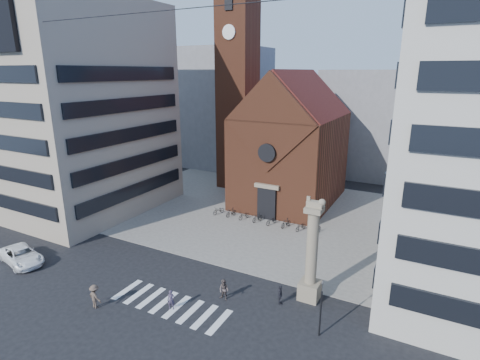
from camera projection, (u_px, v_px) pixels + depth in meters
name	position (u px, v px, depth m)	size (l,w,h in m)	color
ground	(187.00, 284.00, 32.37)	(120.00, 120.00, 0.00)	black
piazza	(273.00, 213.00, 48.49)	(46.00, 30.00, 0.05)	gray
zebra_crossing	(170.00, 305.00, 29.58)	(10.20, 3.20, 0.01)	white
church	(292.00, 145.00, 51.38)	(12.00, 16.65, 18.00)	brown
campanile	(238.00, 85.00, 56.22)	(5.50, 5.50, 31.20)	brown
building_left	(76.00, 110.00, 48.01)	(18.00, 20.00, 26.00)	gray
bg_block_left	(222.00, 108.00, 72.22)	(16.00, 14.00, 22.00)	gray
bg_block_mid	(364.00, 123.00, 65.34)	(14.00, 12.00, 18.00)	gray
bg_block_right	(475.00, 112.00, 54.76)	(16.00, 14.00, 24.00)	gray
lion_column	(311.00, 260.00, 29.45)	(1.63, 1.60, 8.68)	gray
traffic_light	(321.00, 307.00, 25.49)	(0.13, 0.16, 4.30)	black
white_car	(21.00, 256.00, 35.81)	(2.53, 5.48, 1.52)	white
pedestrian_0	(171.00, 300.00, 28.83)	(0.58, 0.38, 1.59)	#3D3448
pedestrian_1	(224.00, 290.00, 30.01)	(0.85, 0.67, 1.76)	#544643
pedestrian_2	(280.00, 295.00, 29.46)	(0.94, 0.39, 1.61)	#282830
pedestrian_3	(95.00, 296.00, 28.96)	(1.26, 0.73, 1.96)	brown
scooter_0	(219.00, 210.00, 48.12)	(0.65, 1.86, 0.98)	black
scooter_1	(231.00, 212.00, 47.28)	(0.51, 1.80, 1.08)	black
scooter_2	(244.00, 215.00, 46.46)	(0.65, 1.86, 0.98)	black
scooter_3	(258.00, 218.00, 45.62)	(0.51, 1.80, 1.08)	black
scooter_4	(271.00, 221.00, 44.81)	(0.65, 1.86, 0.98)	black
scooter_5	(286.00, 223.00, 43.96)	(0.51, 1.80, 1.08)	black
scooter_6	(301.00, 226.00, 43.15)	(0.65, 1.86, 0.98)	black
scooter_7	(316.00, 229.00, 42.31)	(0.51, 1.80, 1.08)	black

